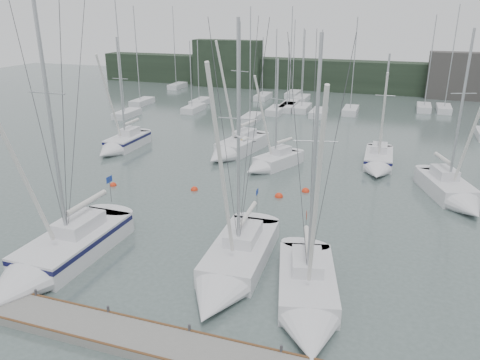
% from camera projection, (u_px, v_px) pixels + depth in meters
% --- Properties ---
extents(ground, '(160.00, 160.00, 0.00)m').
position_uv_depth(ground, '(187.00, 281.00, 24.16)').
color(ground, '#4B5C58').
rests_on(ground, ground).
extents(dock, '(24.00, 2.00, 0.40)m').
position_uv_depth(dock, '(137.00, 338.00, 19.65)').
color(dock, slate).
rests_on(dock, ground).
extents(far_treeline, '(90.00, 4.00, 5.00)m').
position_uv_depth(far_treeline, '(343.00, 76.00, 78.31)').
color(far_treeline, black).
rests_on(far_treeline, ground).
extents(far_building_left, '(12.00, 3.00, 8.00)m').
position_uv_depth(far_building_left, '(227.00, 64.00, 82.09)').
color(far_building_left, black).
rests_on(far_building_left, ground).
extents(far_building_right, '(10.00, 3.00, 7.00)m').
position_uv_depth(far_building_right, '(463.00, 76.00, 70.73)').
color(far_building_right, '#3D3A38').
rests_on(far_building_right, ground).
extents(mast_forest, '(56.43, 27.40, 14.28)m').
position_uv_depth(mast_forest, '(319.00, 108.00, 63.36)').
color(mast_forest, silver).
rests_on(mast_forest, ground).
extents(sailboat_near_left, '(3.31, 10.70, 15.71)m').
position_uv_depth(sailboat_near_left, '(51.00, 260.00, 24.84)').
color(sailboat_near_left, silver).
rests_on(sailboat_near_left, ground).
extents(sailboat_near_center, '(3.39, 10.16, 13.92)m').
position_uv_depth(sailboat_near_center, '(229.00, 272.00, 24.02)').
color(sailboat_near_center, silver).
rests_on(sailboat_near_center, ground).
extents(sailboat_near_right, '(4.60, 8.94, 13.30)m').
position_uv_depth(sailboat_near_right, '(308.00, 303.00, 21.44)').
color(sailboat_near_right, silver).
rests_on(sailboat_near_right, ground).
extents(sailboat_mid_a, '(2.48, 7.41, 11.48)m').
position_uv_depth(sailboat_mid_a, '(121.00, 145.00, 45.99)').
color(sailboat_mid_a, silver).
rests_on(sailboat_mid_a, ground).
extents(sailboat_mid_b, '(4.30, 8.93, 12.95)m').
position_uv_depth(sailboat_mid_b, '(233.00, 149.00, 44.46)').
color(sailboat_mid_b, silver).
rests_on(sailboat_mid_b, ground).
extents(sailboat_mid_c, '(4.52, 6.45, 10.01)m').
position_uv_depth(sailboat_mid_c, '(269.00, 163.00, 40.68)').
color(sailboat_mid_c, silver).
rests_on(sailboat_mid_c, ground).
extents(sailboat_mid_d, '(2.56, 7.60, 10.48)m').
position_uv_depth(sailboat_mid_d, '(378.00, 163.00, 40.75)').
color(sailboat_mid_d, silver).
rests_on(sailboat_mid_d, ground).
extents(sailboat_mid_e, '(5.08, 8.15, 12.83)m').
position_uv_depth(sailboat_mid_e, '(454.00, 195.00, 33.71)').
color(sailboat_mid_e, silver).
rests_on(sailboat_mid_e, ground).
extents(buoy_a, '(0.56, 0.56, 0.56)m').
position_uv_depth(buoy_a, '(194.00, 190.00, 36.17)').
color(buoy_a, red).
rests_on(buoy_a, ground).
extents(buoy_b, '(0.60, 0.60, 0.60)m').
position_uv_depth(buoy_b, '(305.00, 191.00, 35.87)').
color(buoy_b, red).
rests_on(buoy_b, ground).
extents(buoy_c, '(0.53, 0.53, 0.53)m').
position_uv_depth(buoy_c, '(113.00, 186.00, 37.07)').
color(buoy_c, red).
rests_on(buoy_c, ground).
extents(seagull, '(1.06, 0.55, 0.22)m').
position_uv_depth(seagull, '(245.00, 139.00, 20.82)').
color(seagull, silver).
rests_on(seagull, ground).
extents(buoy_d, '(0.63, 0.63, 0.63)m').
position_uv_depth(buoy_d, '(279.00, 197.00, 34.86)').
color(buoy_d, red).
rests_on(buoy_d, ground).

